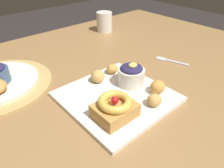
# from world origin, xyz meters

# --- Properties ---
(dining_table) EXTENTS (1.51, 1.12, 0.73)m
(dining_table) POSITION_xyz_m (0.00, 0.00, 0.65)
(dining_table) COLOR olive
(dining_table) RESTS_ON ground_plane
(front_plate) EXTENTS (0.29, 0.29, 0.01)m
(front_plate) POSITION_xyz_m (-0.07, -0.11, 0.74)
(front_plate) COLOR white
(front_plate) RESTS_ON dining_table
(cake_slice) EXTENTS (0.10, 0.08, 0.06)m
(cake_slice) POSITION_xyz_m (-0.14, -0.17, 0.77)
(cake_slice) COLOR #C68E47
(cake_slice) RESTS_ON front_plate
(berry_ramekin) EXTENTS (0.08, 0.08, 0.07)m
(berry_ramekin) POSITION_xyz_m (-0.00, -0.09, 0.77)
(berry_ramekin) COLOR silver
(berry_ramekin) RESTS_ON front_plate
(fritter_front) EXTENTS (0.04, 0.04, 0.03)m
(fritter_front) POSITION_xyz_m (0.00, -0.01, 0.76)
(fritter_front) COLOR gold
(fritter_front) RESTS_ON front_plate
(fritter_middle) EXTENTS (0.05, 0.04, 0.04)m
(fritter_middle) POSITION_xyz_m (0.02, -0.18, 0.76)
(fritter_middle) COLOR gold
(fritter_middle) RESTS_ON front_plate
(fritter_back) EXTENTS (0.04, 0.04, 0.04)m
(fritter_back) POSITION_xyz_m (-0.07, -0.02, 0.76)
(fritter_back) COLOR tan
(fritter_back) RESTS_ON front_plate
(fritter_extra) EXTENTS (0.04, 0.04, 0.03)m
(fritter_extra) POSITION_xyz_m (-0.03, -0.21, 0.76)
(fritter_extra) COLOR tan
(fritter_extra) RESTS_ON front_plate
(fork) EXTENTS (0.06, 0.12, 0.00)m
(fork) POSITION_xyz_m (0.24, -0.07, 0.73)
(fork) COLOR silver
(fork) RESTS_ON dining_table
(coffee_mug) EXTENTS (0.08, 0.08, 0.10)m
(coffee_mug) POSITION_xyz_m (0.28, 0.37, 0.78)
(coffee_mug) COLOR silver
(coffee_mug) RESTS_ON dining_table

